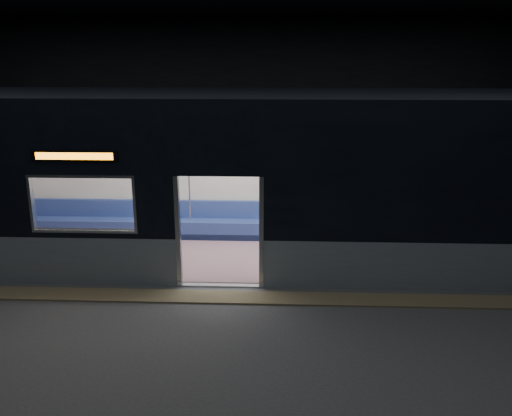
{
  "coord_description": "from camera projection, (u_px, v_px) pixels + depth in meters",
  "views": [
    {
      "loc": [
        1.03,
        -7.98,
        4.09
      ],
      "look_at": [
        0.59,
        2.3,
        1.12
      ],
      "focal_mm": 38.0,
      "sensor_mm": 36.0,
      "label": 1
    }
  ],
  "objects": [
    {
      "name": "station_floor",
      "position": [
        214.0,
        313.0,
        8.83
      ],
      "size": [
        24.0,
        14.0,
        0.01
      ],
      "primitive_type": "cube",
      "color": "#47494C",
      "rests_on": "ground"
    },
    {
      "name": "station_envelope",
      "position": [
        208.0,
        83.0,
        7.82
      ],
      "size": [
        24.0,
        14.0,
        5.0
      ],
      "color": "black",
      "rests_on": "station_floor"
    },
    {
      "name": "tactile_strip",
      "position": [
        218.0,
        297.0,
        9.36
      ],
      "size": [
        22.8,
        0.5,
        0.03
      ],
      "primitive_type": "cube",
      "color": "#8C7F59",
      "rests_on": "station_floor"
    },
    {
      "name": "metro_car",
      "position": [
        227.0,
        169.0,
        10.76
      ],
      "size": [
        18.0,
        3.04,
        3.35
      ],
      "color": "#8897A2",
      "rests_on": "station_floor"
    },
    {
      "name": "passenger",
      "position": [
        410.0,
        209.0,
        11.86
      ],
      "size": [
        0.39,
        0.67,
        1.33
      ],
      "rotation": [
        0.0,
        0.0,
        -0.09
      ],
      "color": "black",
      "rests_on": "metro_car"
    },
    {
      "name": "handbag",
      "position": [
        411.0,
        217.0,
        11.69
      ],
      "size": [
        0.25,
        0.22,
        0.12
      ],
      "primitive_type": "cube",
      "rotation": [
        0.0,
        0.0,
        -0.06
      ],
      "color": "black",
      "rests_on": "passenger"
    },
    {
      "name": "transit_map",
      "position": [
        353.0,
        176.0,
        12.03
      ],
      "size": [
        0.89,
        0.03,
        0.58
      ],
      "primitive_type": "cube",
      "color": "white",
      "rests_on": "metro_car"
    }
  ]
}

